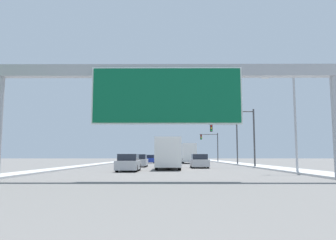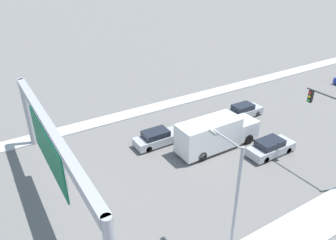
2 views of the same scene
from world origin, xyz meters
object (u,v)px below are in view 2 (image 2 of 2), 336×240
(car_mid_left, at_px, (244,111))
(truck_box_primary, at_px, (215,134))
(sign_gantry, at_px, (50,144))
(street_lamp_right, at_px, (232,193))
(car_near_center, at_px, (157,138))
(car_near_right, at_px, (271,147))

(car_mid_left, xyz_separation_m, truck_box_primary, (3.50, -7.00, 0.87))
(sign_gantry, distance_m, car_mid_left, 22.36)
(street_lamp_right, bearing_deg, car_near_center, 167.87)
(car_mid_left, distance_m, truck_box_primary, 7.88)
(car_near_center, bearing_deg, car_near_right, 48.86)
(sign_gantry, bearing_deg, car_near_right, 79.20)
(car_near_right, bearing_deg, sign_gantry, -100.80)
(sign_gantry, relative_size, street_lamp_right, 2.53)
(car_mid_left, distance_m, street_lamp_right, 20.00)
(car_mid_left, height_order, street_lamp_right, street_lamp_right)
(car_near_center, bearing_deg, street_lamp_right, -12.13)
(sign_gantry, relative_size, truck_box_primary, 2.40)
(car_mid_left, bearing_deg, car_near_center, -90.00)
(truck_box_primary, bearing_deg, street_lamp_right, -35.67)
(car_near_center, distance_m, street_lamp_right, 14.40)
(car_mid_left, relative_size, car_near_right, 0.95)
(sign_gantry, xyz_separation_m, car_near_right, (3.50, 18.35, -4.54))
(car_near_right, relative_size, truck_box_primary, 0.56)
(car_mid_left, xyz_separation_m, car_near_right, (7.00, -3.26, 0.01))
(car_mid_left, bearing_deg, sign_gantry, -80.80)
(sign_gantry, height_order, car_near_center, sign_gantry)
(street_lamp_right, bearing_deg, car_mid_left, 133.59)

